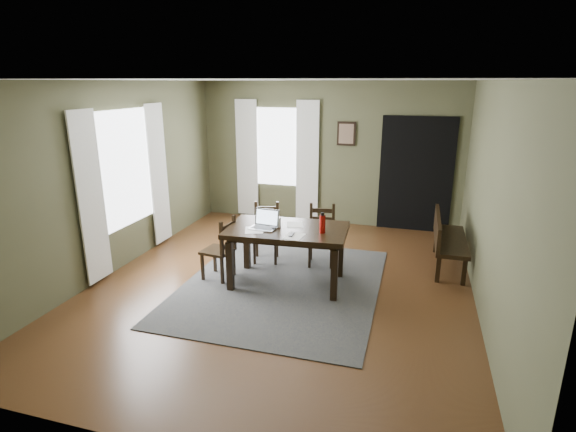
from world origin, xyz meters
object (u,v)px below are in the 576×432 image
(chair_end, at_px, (221,249))
(water_bottle, at_px, (322,224))
(dining_table, at_px, (287,235))
(bench, at_px, (446,237))
(chair_back_right, at_px, (321,236))
(chair_back_left, at_px, (266,233))
(laptop, at_px, (265,223))

(chair_end, bearing_deg, water_bottle, 99.04)
(dining_table, distance_m, bench, 2.44)
(chair_back_right, height_order, bench, chair_back_right)
(chair_end, height_order, chair_back_left, chair_back_left)
(chair_back_right, relative_size, bench, 0.65)
(dining_table, xyz_separation_m, bench, (2.09, 1.22, -0.24))
(chair_back_left, distance_m, water_bottle, 1.39)
(chair_end, bearing_deg, bench, 120.95)
(chair_end, bearing_deg, chair_back_left, 162.52)
(laptop, bearing_deg, chair_end, -170.31)
(chair_back_right, distance_m, laptop, 1.15)
(water_bottle, bearing_deg, chair_end, -178.16)
(chair_back_left, relative_size, laptop, 2.40)
(dining_table, height_order, bench, dining_table)
(dining_table, distance_m, chair_end, 0.98)
(chair_end, distance_m, chair_back_right, 1.55)
(chair_back_left, distance_m, chair_back_right, 0.85)
(chair_end, height_order, laptop, laptop)
(chair_back_right, distance_m, bench, 1.84)
(dining_table, height_order, laptop, laptop)
(bench, xyz_separation_m, laptop, (-2.38, -1.29, 0.40))
(chair_back_left, xyz_separation_m, chair_back_right, (0.85, 0.10, 0.00))
(bench, bearing_deg, chair_end, 113.74)
(dining_table, relative_size, bench, 1.18)
(chair_back_left, xyz_separation_m, bench, (2.64, 0.49, 0.03))
(chair_end, xyz_separation_m, bench, (3.03, 1.33, 0.03))
(bench, xyz_separation_m, water_bottle, (-1.60, -1.29, 0.46))
(dining_table, bearing_deg, chair_back_left, 123.19)
(chair_back_right, relative_size, water_bottle, 3.35)
(chair_back_right, bearing_deg, chair_back_left, 177.22)
(dining_table, bearing_deg, chair_back_right, 66.09)
(chair_end, distance_m, chair_back_left, 0.92)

